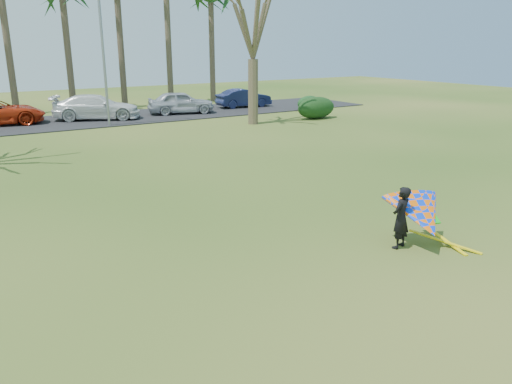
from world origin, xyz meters
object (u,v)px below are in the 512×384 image
streetlight (106,51)px  car_4 (181,102)px  bare_tree_right (253,15)px  kite_flyer (420,215)px  car_5 (244,98)px  car_3 (96,107)px

streetlight → car_4: bearing=23.6°
bare_tree_right → kite_flyer: 21.24m
streetlight → car_5: streetlight is taller
car_3 → kite_flyer: kite_flyer is taller
car_5 → streetlight: bearing=110.7°
bare_tree_right → kite_flyer: (-7.21, -19.14, -5.72)m
streetlight → car_3: 4.63m
car_4 → bare_tree_right: bearing=-148.7°
car_3 → car_4: bearing=-70.7°
bare_tree_right → car_5: bare_tree_right is taller
car_4 → car_5: bearing=-67.4°
car_5 → kite_flyer: bearing=162.0°
car_4 → car_3: bearing=100.9°
streetlight → car_3: (-0.07, 2.91, -3.60)m
kite_flyer → car_3: bearing=91.5°
streetlight → car_3: size_ratio=1.44×
car_3 → car_5: 11.70m
kite_flyer → streetlight: bearing=91.6°
bare_tree_right → car_5: size_ratio=2.13×
car_5 → kite_flyer: (-10.99, -26.53, 0.07)m
bare_tree_right → kite_flyer: bare_tree_right is taller
car_5 → kite_flyer: 28.71m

